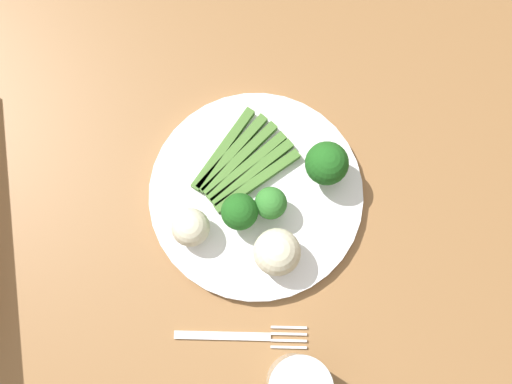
{
  "coord_description": "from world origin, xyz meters",
  "views": [
    {
      "loc": [
        0.22,
        -0.07,
        1.54
      ],
      "look_at": [
        0.03,
        -0.05,
        0.77
      ],
      "focal_mm": 43.2,
      "sensor_mm": 36.0,
      "label": 1
    }
  ],
  "objects_px": {
    "dining_table": "(286,186)",
    "cauliflower_back": "(191,227)",
    "plate": "(256,194)",
    "fork": "(243,336)",
    "asparagus_bundle": "(242,163)",
    "broccoli_right": "(240,212)",
    "broccoli_left": "(327,164)",
    "broccoli_near_center": "(271,203)",
    "cauliflower_back_right": "(277,252)"
  },
  "relations": [
    {
      "from": "dining_table",
      "to": "cauliflower_back",
      "type": "distance_m",
      "value": 0.21
    },
    {
      "from": "plate",
      "to": "fork",
      "type": "relative_size",
      "value": 1.67
    },
    {
      "from": "cauliflower_back",
      "to": "asparagus_bundle",
      "type": "bearing_deg",
      "value": 137.74
    },
    {
      "from": "asparagus_bundle",
      "to": "cauliflower_back",
      "type": "relative_size",
      "value": 3.02
    },
    {
      "from": "plate",
      "to": "cauliflower_back",
      "type": "relative_size",
      "value": 5.76
    },
    {
      "from": "plate",
      "to": "broccoli_right",
      "type": "height_order",
      "value": "broccoli_right"
    },
    {
      "from": "dining_table",
      "to": "broccoli_right",
      "type": "distance_m",
      "value": 0.18
    },
    {
      "from": "broccoli_left",
      "to": "dining_table",
      "type": "bearing_deg",
      "value": -112.61
    },
    {
      "from": "broccoli_right",
      "to": "fork",
      "type": "height_order",
      "value": "broccoli_right"
    },
    {
      "from": "asparagus_bundle",
      "to": "broccoli_near_center",
      "type": "bearing_deg",
      "value": -101.59
    },
    {
      "from": "broccoli_near_center",
      "to": "plate",
      "type": "bearing_deg",
      "value": -144.72
    },
    {
      "from": "dining_table",
      "to": "broccoli_right",
      "type": "xyz_separation_m",
      "value": [
        0.06,
        -0.07,
        0.15
      ]
    },
    {
      "from": "plate",
      "to": "asparagus_bundle",
      "type": "xyz_separation_m",
      "value": [
        -0.04,
        -0.01,
        0.01
      ]
    },
    {
      "from": "cauliflower_back_right",
      "to": "fork",
      "type": "relative_size",
      "value": 0.35
    },
    {
      "from": "broccoli_right",
      "to": "fork",
      "type": "distance_m",
      "value": 0.16
    },
    {
      "from": "broccoli_right",
      "to": "dining_table",
      "type": "bearing_deg",
      "value": 130.98
    },
    {
      "from": "cauliflower_back",
      "to": "cauliflower_back_right",
      "type": "bearing_deg",
      "value": 66.74
    },
    {
      "from": "cauliflower_back",
      "to": "fork",
      "type": "height_order",
      "value": "cauliflower_back"
    },
    {
      "from": "cauliflower_back_right",
      "to": "asparagus_bundle",
      "type": "bearing_deg",
      "value": -166.57
    },
    {
      "from": "asparagus_bundle",
      "to": "broccoli_near_center",
      "type": "height_order",
      "value": "broccoli_near_center"
    },
    {
      "from": "dining_table",
      "to": "cauliflower_back_right",
      "type": "height_order",
      "value": "cauliflower_back_right"
    },
    {
      "from": "asparagus_bundle",
      "to": "cauliflower_back",
      "type": "bearing_deg",
      "value": -169.19
    },
    {
      "from": "asparagus_bundle",
      "to": "cauliflower_back_right",
      "type": "distance_m",
      "value": 0.13
    },
    {
      "from": "broccoli_near_center",
      "to": "fork",
      "type": "distance_m",
      "value": 0.17
    },
    {
      "from": "dining_table",
      "to": "broccoli_left",
      "type": "bearing_deg",
      "value": 67.39
    },
    {
      "from": "cauliflower_back_right",
      "to": "cauliflower_back",
      "type": "height_order",
      "value": "cauliflower_back_right"
    },
    {
      "from": "broccoli_near_center",
      "to": "fork",
      "type": "height_order",
      "value": "broccoli_near_center"
    },
    {
      "from": "dining_table",
      "to": "cauliflower_back",
      "type": "height_order",
      "value": "cauliflower_back"
    },
    {
      "from": "plate",
      "to": "dining_table",
      "type": "bearing_deg",
      "value": 124.84
    },
    {
      "from": "asparagus_bundle",
      "to": "plate",
      "type": "bearing_deg",
      "value": -107.97
    },
    {
      "from": "asparagus_bundle",
      "to": "broccoli_left",
      "type": "distance_m",
      "value": 0.11
    },
    {
      "from": "cauliflower_back_right",
      "to": "cauliflower_back",
      "type": "bearing_deg",
      "value": -113.26
    },
    {
      "from": "asparagus_bundle",
      "to": "broccoli_left",
      "type": "bearing_deg",
      "value": -49.09
    },
    {
      "from": "cauliflower_back_right",
      "to": "cauliflower_back",
      "type": "distance_m",
      "value": 0.11
    },
    {
      "from": "dining_table",
      "to": "broccoli_left",
      "type": "xyz_separation_m",
      "value": [
        0.02,
        0.04,
        0.16
      ]
    },
    {
      "from": "broccoli_left",
      "to": "plate",
      "type": "bearing_deg",
      "value": -79.07
    },
    {
      "from": "plate",
      "to": "cauliflower_back",
      "type": "distance_m",
      "value": 0.1
    },
    {
      "from": "dining_table",
      "to": "cauliflower_back_right",
      "type": "distance_m",
      "value": 0.19
    },
    {
      "from": "broccoli_right",
      "to": "broccoli_left",
      "type": "xyz_separation_m",
      "value": [
        -0.05,
        0.11,
        0.01
      ]
    },
    {
      "from": "plate",
      "to": "broccoli_near_center",
      "type": "bearing_deg",
      "value": 35.28
    },
    {
      "from": "cauliflower_back",
      "to": "fork",
      "type": "bearing_deg",
      "value": 19.55
    },
    {
      "from": "asparagus_bundle",
      "to": "broccoli_left",
      "type": "height_order",
      "value": "broccoli_left"
    },
    {
      "from": "broccoli_right",
      "to": "cauliflower_back",
      "type": "xyz_separation_m",
      "value": [
        0.01,
        -0.06,
        -0.01
      ]
    },
    {
      "from": "plate",
      "to": "asparagus_bundle",
      "type": "height_order",
      "value": "asparagus_bundle"
    },
    {
      "from": "asparagus_bundle",
      "to": "broccoli_right",
      "type": "height_order",
      "value": "broccoli_right"
    },
    {
      "from": "dining_table",
      "to": "cauliflower_back_right",
      "type": "bearing_deg",
      "value": -16.01
    },
    {
      "from": "broccoli_left",
      "to": "fork",
      "type": "relative_size",
      "value": 0.41
    },
    {
      "from": "plate",
      "to": "cauliflower_back_right",
      "type": "bearing_deg",
      "value": 10.68
    },
    {
      "from": "fork",
      "to": "cauliflower_back",
      "type": "bearing_deg",
      "value": 117.6
    },
    {
      "from": "broccoli_near_center",
      "to": "cauliflower_back",
      "type": "height_order",
      "value": "broccoli_near_center"
    }
  ]
}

